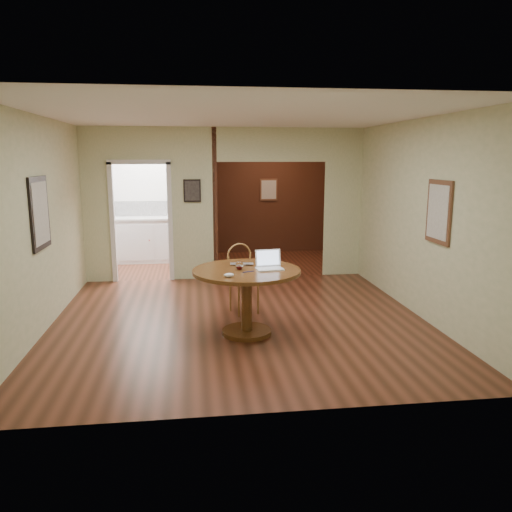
{
  "coord_description": "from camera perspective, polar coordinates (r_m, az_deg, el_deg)",
  "views": [
    {
      "loc": [
        -0.61,
        -6.43,
        2.17
      ],
      "look_at": [
        0.19,
        -0.2,
        0.93
      ],
      "focal_mm": 35.0,
      "sensor_mm": 36.0,
      "label": 1
    }
  ],
  "objects": [
    {
      "name": "room_shell",
      "position": [
        9.57,
        -6.48,
        5.79
      ],
      "size": [
        5.2,
        7.5,
        5.0
      ],
      "color": "white",
      "rests_on": "ground"
    },
    {
      "name": "pen",
      "position": [
        5.96,
        -0.87,
        -1.8
      ],
      "size": [
        0.15,
        0.06,
        0.01
      ],
      "primitive_type": "cylinder",
      "rotation": [
        0.0,
        1.57,
        0.37
      ],
      "color": "#0C1757",
      "rests_on": "dining_table"
    },
    {
      "name": "kitchen_cabinet",
      "position": [
        10.79,
        -11.17,
        1.89
      ],
      "size": [
        2.06,
        0.6,
        0.94
      ],
      "color": "white",
      "rests_on": "ground"
    },
    {
      "name": "wine_glass",
      "position": [
        6.08,
        -1.9,
        -1.07
      ],
      "size": [
        0.1,
        0.1,
        0.11
      ],
      "primitive_type": null,
      "color": "white",
      "rests_on": "dining_table"
    },
    {
      "name": "open_laptop",
      "position": [
        6.14,
        1.47,
        -0.86
      ],
      "size": [
        0.34,
        0.31,
        0.23
      ],
      "rotation": [
        0.0,
        0.0,
        0.12
      ],
      "color": "white",
      "rests_on": "dining_table"
    },
    {
      "name": "chair",
      "position": [
        7.09,
        -1.6,
        -2.1
      ],
      "size": [
        0.53,
        0.53,
        0.98
      ],
      "rotation": [
        0.0,
        0.0,
        0.33
      ],
      "color": "#A9733C",
      "rests_on": "ground"
    },
    {
      "name": "closed_laptop",
      "position": [
        6.3,
        -1.63,
        -1.02
      ],
      "size": [
        0.31,
        0.21,
        0.02
      ],
      "primitive_type": "imported",
      "rotation": [
        0.0,
        0.0,
        -0.09
      ],
      "color": "#B5B5BA",
      "rests_on": "dining_table"
    },
    {
      "name": "floor",
      "position": [
        6.81,
        -1.82,
        -7.43
      ],
      "size": [
        5.0,
        5.0,
        0.0
      ],
      "primitive_type": "plane",
      "color": "#422113",
      "rests_on": "ground"
    },
    {
      "name": "mouse",
      "position": [
        5.7,
        -3.11,
        -2.2
      ],
      "size": [
        0.13,
        0.08,
        0.05
      ],
      "primitive_type": "ellipsoid",
      "rotation": [
        0.0,
        0.0,
        0.14
      ],
      "color": "white",
      "rests_on": "dining_table"
    },
    {
      "name": "dining_table",
      "position": [
        6.16,
        -1.08,
        -3.48
      ],
      "size": [
        1.33,
        1.33,
        0.83
      ],
      "rotation": [
        0.0,
        0.0,
        0.1
      ],
      "color": "brown",
      "rests_on": "ground"
    },
    {
      "name": "grocery_bag",
      "position": [
        10.68,
        -6.99,
        5.27
      ],
      "size": [
        0.36,
        0.33,
        0.3
      ],
      "primitive_type": "ellipsoid",
      "rotation": [
        0.0,
        0.0,
        -0.29
      ],
      "color": "beige",
      "rests_on": "kitchen_cabinet"
    }
  ]
}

